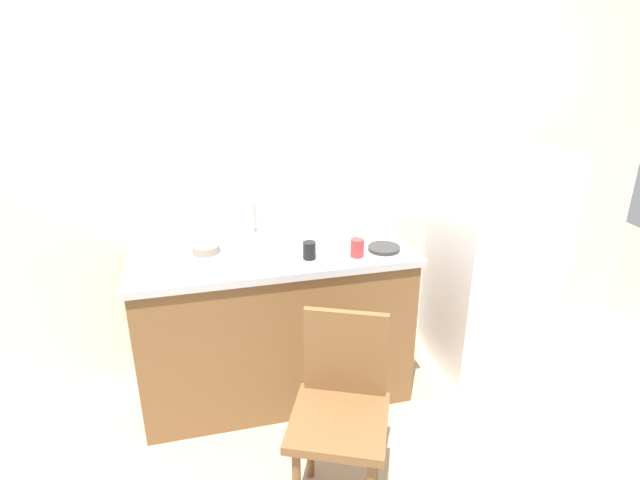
% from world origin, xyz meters
% --- Properties ---
extents(ground_plane, '(8.00, 8.00, 0.00)m').
position_xyz_m(ground_plane, '(0.00, 0.00, 0.00)').
color(ground_plane, tan).
extents(back_wall, '(4.80, 0.10, 2.60)m').
position_xyz_m(back_wall, '(0.00, 1.00, 1.30)').
color(back_wall, silver).
rests_on(back_wall, ground_plane).
extents(cabinet_base, '(1.44, 0.60, 0.85)m').
position_xyz_m(cabinet_base, '(-0.15, 0.65, 0.43)').
color(cabinet_base, brown).
rests_on(cabinet_base, ground_plane).
extents(countertop, '(1.48, 0.64, 0.04)m').
position_xyz_m(countertop, '(-0.15, 0.65, 0.87)').
color(countertop, '#B7B7BC').
rests_on(countertop, cabinet_base).
extents(faucet, '(0.02, 0.02, 0.29)m').
position_xyz_m(faucet, '(-0.22, 0.90, 1.04)').
color(faucet, '#B7B7BC').
rests_on(faucet, countertop).
extents(refrigerator, '(0.61, 0.60, 1.36)m').
position_xyz_m(refrigerator, '(1.18, 0.65, 0.68)').
color(refrigerator, white).
rests_on(refrigerator, ground_plane).
extents(chair, '(0.53, 0.53, 0.89)m').
position_xyz_m(chair, '(0.00, -0.18, 0.50)').
color(chair, brown).
rests_on(chair, ground_plane).
extents(dish_tray, '(0.28, 0.20, 0.05)m').
position_xyz_m(dish_tray, '(-0.25, 0.68, 0.92)').
color(dish_tray, white).
rests_on(dish_tray, countertop).
extents(terracotta_bowl, '(0.14, 0.14, 0.04)m').
position_xyz_m(terracotta_bowl, '(-0.48, 0.70, 0.91)').
color(terracotta_bowl, gray).
rests_on(terracotta_bowl, countertop).
extents(hotplate, '(0.17, 0.17, 0.02)m').
position_xyz_m(hotplate, '(0.43, 0.50, 0.90)').
color(hotplate, '#2D2D2D').
rests_on(hotplate, countertop).
extents(cup_black, '(0.07, 0.07, 0.09)m').
position_xyz_m(cup_black, '(0.02, 0.49, 0.94)').
color(cup_black, black).
rests_on(cup_black, countertop).
extents(cup_red, '(0.07, 0.07, 0.09)m').
position_xyz_m(cup_red, '(0.26, 0.46, 0.94)').
color(cup_red, red).
rests_on(cup_red, countertop).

